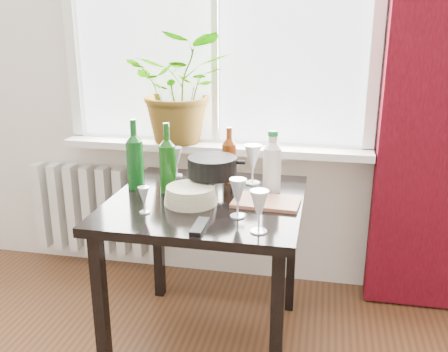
% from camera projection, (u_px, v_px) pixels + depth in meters
% --- Properties ---
extents(window, '(1.72, 0.08, 1.62)m').
position_uv_depth(window, '(216.00, 0.00, 2.61)').
color(window, white).
rests_on(window, ground).
extents(windowsill, '(1.72, 0.20, 0.04)m').
position_uv_depth(windowsill, '(214.00, 147.00, 2.78)').
color(windowsill, silver).
rests_on(windowsill, ground).
extents(curtain, '(0.50, 0.12, 2.56)m').
position_uv_depth(curtain, '(439.00, 65.00, 2.39)').
color(curtain, '#3C050D').
rests_on(curtain, ground).
extents(radiator, '(0.80, 0.10, 0.55)m').
position_uv_depth(radiator, '(97.00, 209.00, 3.08)').
color(radiator, silver).
rests_on(radiator, ground).
extents(table, '(0.85, 0.85, 0.74)m').
position_uv_depth(table, '(206.00, 218.00, 2.25)').
color(table, black).
rests_on(table, ground).
extents(potted_plant, '(0.60, 0.54, 0.60)m').
position_uv_depth(potted_plant, '(181.00, 88.00, 2.72)').
color(potted_plant, '#3B6C1C').
rests_on(potted_plant, windowsill).
extents(wine_bottle_left, '(0.10, 0.10, 0.34)m').
position_uv_depth(wine_bottle_left, '(135.00, 154.00, 2.32)').
color(wine_bottle_left, '#0D4514').
rests_on(wine_bottle_left, table).
extents(wine_bottle_right, '(0.10, 0.10, 0.33)m').
position_uv_depth(wine_bottle_right, '(167.00, 158.00, 2.27)').
color(wine_bottle_right, '#0F430C').
rests_on(wine_bottle_right, table).
extents(bottle_amber, '(0.09, 0.09, 0.28)m').
position_uv_depth(bottle_amber, '(229.00, 154.00, 2.41)').
color(bottle_amber, '#6C2B0C').
rests_on(bottle_amber, table).
extents(cleaning_bottle, '(0.09, 0.09, 0.29)m').
position_uv_depth(cleaning_bottle, '(272.00, 161.00, 2.28)').
color(cleaning_bottle, white).
rests_on(cleaning_bottle, table).
extents(wineglass_front_right, '(0.08, 0.08, 0.16)m').
position_uv_depth(wineglass_front_right, '(238.00, 198.00, 2.00)').
color(wineglass_front_right, '#B0B5BD').
rests_on(wineglass_front_right, table).
extents(wineglass_far_right, '(0.09, 0.09, 0.17)m').
position_uv_depth(wineglass_far_right, '(259.00, 211.00, 1.85)').
color(wineglass_far_right, silver).
rests_on(wineglass_far_right, table).
extents(wineglass_back_center, '(0.11, 0.11, 0.20)m').
position_uv_depth(wineglass_back_center, '(253.00, 164.00, 2.40)').
color(wineglass_back_center, silver).
rests_on(wineglass_back_center, table).
extents(wineglass_back_left, '(0.08, 0.08, 0.15)m').
position_uv_depth(wineglass_back_left, '(177.00, 161.00, 2.53)').
color(wineglass_back_left, '#B2B8C0').
rests_on(wineglass_back_left, table).
extents(wineglass_front_left, '(0.05, 0.05, 0.11)m').
position_uv_depth(wineglass_front_left, '(144.00, 200.00, 2.04)').
color(wineglass_front_left, '#AFB3BD').
rests_on(wineglass_front_left, table).
extents(plate_stack, '(0.24, 0.24, 0.07)m').
position_uv_depth(plate_stack, '(191.00, 195.00, 2.16)').
color(plate_stack, beige).
rests_on(plate_stack, table).
extents(fondue_pot, '(0.33, 0.31, 0.17)m').
position_uv_depth(fondue_pot, '(212.00, 176.00, 2.26)').
color(fondue_pot, black).
rests_on(fondue_pot, table).
extents(tv_remote, '(0.05, 0.16, 0.02)m').
position_uv_depth(tv_remote, '(200.00, 226.00, 1.91)').
color(tv_remote, black).
rests_on(tv_remote, table).
extents(cutting_board, '(0.30, 0.20, 0.02)m').
position_uv_depth(cutting_board, '(266.00, 202.00, 2.16)').
color(cutting_board, '#9A6145').
rests_on(cutting_board, table).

